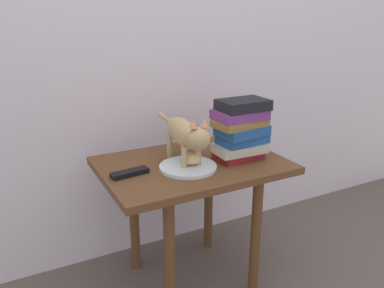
{
  "coord_description": "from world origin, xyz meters",
  "views": [
    {
      "loc": [
        -0.71,
        -1.36,
        1.18
      ],
      "look_at": [
        0.0,
        0.0,
        0.66
      ],
      "focal_mm": 36.47,
      "sensor_mm": 36.0,
      "label": 1
    }
  ],
  "objects": [
    {
      "name": "tv_remote",
      "position": [
        -0.28,
        -0.02,
        0.59
      ],
      "size": [
        0.15,
        0.06,
        0.02
      ],
      "primitive_type": "cube",
      "rotation": [
        0.0,
        0.0,
        0.12
      ],
      "color": "black",
      "rests_on": "side_table"
    },
    {
      "name": "cat",
      "position": [
        -0.04,
        -0.01,
        0.72
      ],
      "size": [
        0.11,
        0.48,
        0.23
      ],
      "color": "tan",
      "rests_on": "side_table"
    },
    {
      "name": "back_panel",
      "position": [
        0.0,
        0.39,
        1.1
      ],
      "size": [
        4.0,
        0.04,
        2.2
      ],
      "primitive_type": "cube",
      "color": "silver",
      "rests_on": "ground"
    },
    {
      "name": "book_stack",
      "position": [
        0.2,
        -0.06,
        0.72
      ],
      "size": [
        0.24,
        0.17,
        0.26
      ],
      "color": "maroon",
      "rests_on": "side_table"
    },
    {
      "name": "bread_roll",
      "position": [
        -0.03,
        -0.06,
        0.62
      ],
      "size": [
        0.1,
        0.1,
        0.05
      ],
      "primitive_type": "ellipsoid",
      "rotation": [
        0.0,
        0.0,
        2.34
      ],
      "color": "#E0BC7A",
      "rests_on": "plate"
    },
    {
      "name": "candle_jar",
      "position": [
        0.09,
        0.18,
        0.62
      ],
      "size": [
        0.07,
        0.07,
        0.08
      ],
      "color": "silver",
      "rests_on": "side_table"
    },
    {
      "name": "ground_plane",
      "position": [
        0.0,
        0.0,
        0.0
      ],
      "size": [
        6.0,
        6.0,
        0.0
      ],
      "primitive_type": "plane",
      "color": "brown"
    },
    {
      "name": "plate",
      "position": [
        -0.05,
        -0.06,
        0.59
      ],
      "size": [
        0.23,
        0.23,
        0.01
      ],
      "primitive_type": "cylinder",
      "color": "silver",
      "rests_on": "side_table"
    },
    {
      "name": "side_table",
      "position": [
        0.0,
        0.0,
        0.49
      ],
      "size": [
        0.76,
        0.54,
        0.58
      ],
      "color": "brown",
      "rests_on": "ground"
    }
  ]
}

